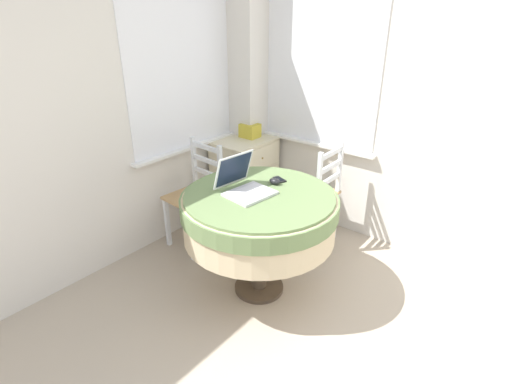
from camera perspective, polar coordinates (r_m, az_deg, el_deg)
name	(u,v)px	position (r m, az deg, el deg)	size (l,w,h in m)	color
corner_room_shell	(272,107)	(2.80, 2.31, 12.05)	(4.29, 4.52, 2.55)	silver
round_dining_table	(259,213)	(2.70, 0.47, -3.06)	(1.06, 1.06, 0.78)	#4C3D2D
laptop	(244,185)	(2.64, -1.72, 1.00)	(0.33, 0.36, 0.25)	silver
computer_mouse	(275,181)	(2.78, 2.69, 1.53)	(0.05, 0.09, 0.04)	black
cell_phone	(279,179)	(2.85, 3.37, 1.82)	(0.08, 0.12, 0.01)	black
dining_chair_near_back_window	(197,196)	(3.40, -8.42, -0.63)	(0.41, 0.41, 0.91)	tan
dining_chair_near_right_window	(315,195)	(3.42, 8.37, -0.46)	(0.39, 0.39, 0.91)	tan
corner_cabinet	(245,176)	(3.94, -1.55, 2.27)	(0.60, 0.45, 0.76)	beige
storage_box	(250,131)	(3.85, -0.87, 8.77)	(0.15, 0.17, 0.13)	gold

